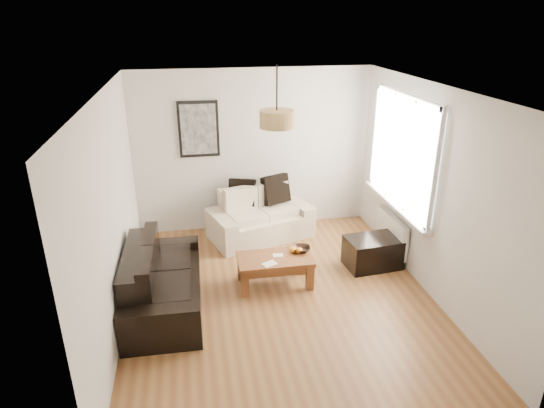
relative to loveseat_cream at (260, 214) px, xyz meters
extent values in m
plane|color=brown|center=(-0.03, -1.78, -0.39)|extent=(4.50, 4.50, 0.00)
cube|color=white|center=(1.79, -0.98, -0.01)|extent=(0.10, 0.90, 0.52)
cylinder|color=tan|center=(-0.03, -1.48, 1.84)|extent=(0.40, 0.40, 0.20)
cube|color=black|center=(1.42, -1.22, -0.17)|extent=(0.80, 0.56, 0.43)
cube|color=black|center=(-0.26, 0.19, 0.32)|extent=(0.44, 0.26, 0.42)
cube|color=black|center=(0.28, 0.19, 0.34)|extent=(0.47, 0.32, 0.46)
imported|color=black|center=(0.35, -1.32, 0.04)|extent=(0.28, 0.28, 0.06)
sphere|color=orange|center=(0.29, -1.38, 0.05)|extent=(0.10, 0.10, 0.08)
sphere|color=orange|center=(0.32, -1.36, 0.05)|extent=(0.07, 0.07, 0.06)
sphere|color=orange|center=(0.22, -1.34, 0.05)|extent=(0.10, 0.10, 0.08)
cube|color=white|center=(-0.14, -1.59, 0.01)|extent=(0.21, 0.19, 0.01)
camera|label=1|loc=(-1.04, -6.66, 2.97)|focal=30.59mm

